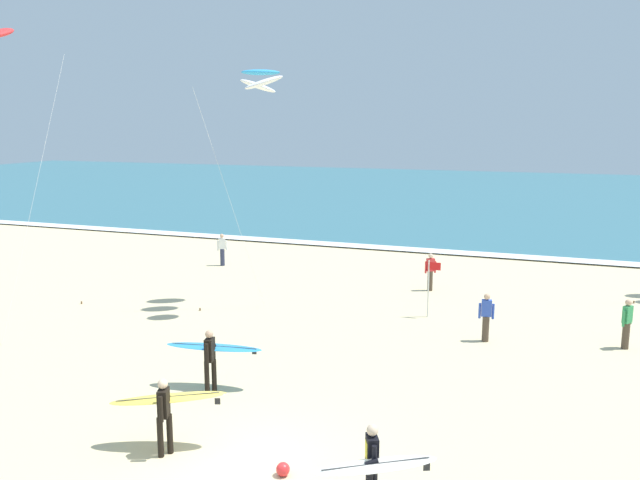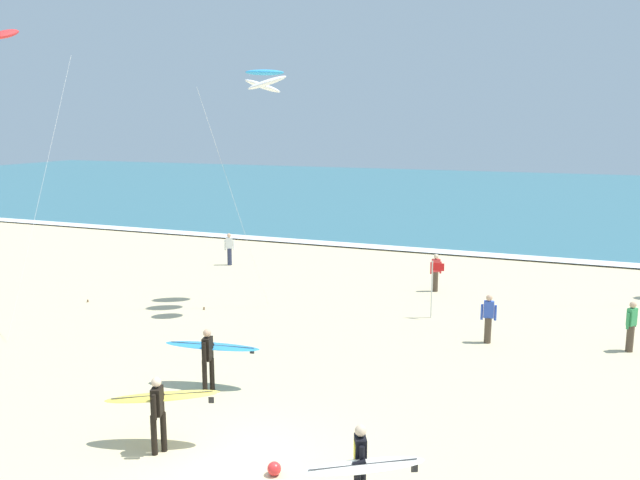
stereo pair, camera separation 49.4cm
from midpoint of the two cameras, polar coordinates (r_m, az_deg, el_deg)
ground_plane at (r=14.15m, az=-8.25°, el=-19.28°), size 160.00×160.00×0.00m
ocean_water at (r=64.68m, az=14.61°, el=3.89°), size 160.00×60.00×0.08m
shoreline_foam at (r=35.51m, az=9.94°, el=-0.97°), size 160.00×1.23×0.01m
surfer_lead at (r=12.06m, az=3.50°, el=-19.11°), size 2.17×1.37×1.71m
surfer_trailing at (r=17.43m, az=-10.31°, el=-9.67°), size 2.66×1.16×1.71m
surfer_third at (r=14.61m, az=-14.40°, el=-13.90°), size 2.57×1.35×1.71m
kite_arc_cobalt_far at (r=23.96m, az=-5.86°, el=13.80°), size 3.45×3.21×8.82m
bystander_red_top at (r=27.36m, az=9.19°, el=-2.78°), size 0.43×0.33×1.59m
bystander_blue_top at (r=21.48m, az=13.80°, el=-6.61°), size 0.50×0.22×1.59m
bystander_green_top at (r=22.24m, az=24.85°, el=-6.71°), size 0.33×0.43×1.59m
bystander_white_top at (r=32.11m, az=-9.06°, el=-0.82°), size 0.45×0.31×1.59m
lifeguard_flag at (r=23.57m, az=9.08°, el=-3.77°), size 0.44×0.05×2.10m
beach_ball at (r=13.73m, az=-4.37°, el=-19.51°), size 0.28×0.28×0.28m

